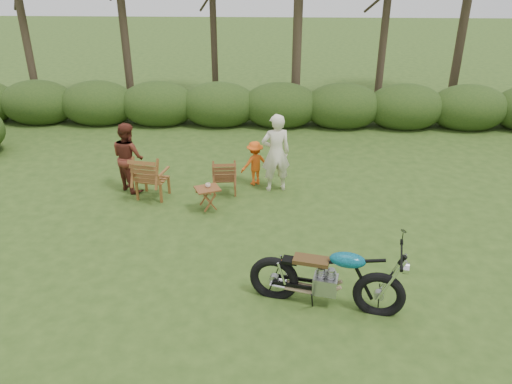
{
  "coord_description": "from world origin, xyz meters",
  "views": [
    {
      "loc": [
        -0.11,
        -6.8,
        5.07
      ],
      "look_at": [
        -0.49,
        1.93,
        0.9
      ],
      "focal_mm": 35.0,
      "sensor_mm": 36.0,
      "label": 1
    }
  ],
  "objects_px": {
    "lawn_chair_right": "(225,193)",
    "lawn_chair_left": "(154,197)",
    "cup": "(208,185)",
    "adult_a": "(275,189)",
    "side_table": "(208,199)",
    "child": "(255,184)",
    "adult_b": "(132,189)",
    "motorcycle": "(324,304)"
  },
  "relations": [
    {
      "from": "side_table",
      "to": "adult_b",
      "type": "xyz_separation_m",
      "value": [
        -1.97,
        1.03,
        -0.27
      ]
    },
    {
      "from": "motorcycle",
      "to": "cup",
      "type": "bearing_deg",
      "value": 137.94
    },
    {
      "from": "lawn_chair_right",
      "to": "lawn_chair_left",
      "type": "distance_m",
      "value": 1.64
    },
    {
      "from": "lawn_chair_right",
      "to": "lawn_chair_left",
      "type": "bearing_deg",
      "value": 3.13
    },
    {
      "from": "lawn_chair_right",
      "to": "adult_a",
      "type": "height_order",
      "value": "adult_a"
    },
    {
      "from": "lawn_chair_right",
      "to": "side_table",
      "type": "xyz_separation_m",
      "value": [
        -0.27,
        -0.9,
        0.27
      ]
    },
    {
      "from": "cup",
      "to": "adult_b",
      "type": "distance_m",
      "value": 2.29
    },
    {
      "from": "cup",
      "to": "lawn_chair_right",
      "type": "bearing_deg",
      "value": 73.06
    },
    {
      "from": "child",
      "to": "adult_b",
      "type": "bearing_deg",
      "value": -21.52
    },
    {
      "from": "adult_a",
      "to": "adult_b",
      "type": "bearing_deg",
      "value": -12.11
    },
    {
      "from": "side_table",
      "to": "adult_a",
      "type": "bearing_deg",
      "value": 38.08
    },
    {
      "from": "lawn_chair_right",
      "to": "lawn_chair_left",
      "type": "height_order",
      "value": "lawn_chair_left"
    },
    {
      "from": "lawn_chair_right",
      "to": "side_table",
      "type": "relative_size",
      "value": 1.64
    },
    {
      "from": "motorcycle",
      "to": "side_table",
      "type": "bearing_deg",
      "value": 138.41
    },
    {
      "from": "side_table",
      "to": "cup",
      "type": "xyz_separation_m",
      "value": [
        0.01,
        0.04,
        0.31
      ]
    },
    {
      "from": "lawn_chair_right",
      "to": "cup",
      "type": "bearing_deg",
      "value": 66.5
    },
    {
      "from": "side_table",
      "to": "cup",
      "type": "bearing_deg",
      "value": 76.83
    },
    {
      "from": "child",
      "to": "cup",
      "type": "bearing_deg",
      "value": 26.38
    },
    {
      "from": "lawn_chair_left",
      "to": "adult_b",
      "type": "relative_size",
      "value": 0.65
    },
    {
      "from": "side_table",
      "to": "adult_b",
      "type": "height_order",
      "value": "adult_b"
    },
    {
      "from": "cup",
      "to": "adult_b",
      "type": "height_order",
      "value": "adult_b"
    },
    {
      "from": "side_table",
      "to": "child",
      "type": "relative_size",
      "value": 0.5
    },
    {
      "from": "side_table",
      "to": "cup",
      "type": "relative_size",
      "value": 4.92
    },
    {
      "from": "lawn_chair_right",
      "to": "child",
      "type": "relative_size",
      "value": 0.82
    },
    {
      "from": "side_table",
      "to": "adult_a",
      "type": "relative_size",
      "value": 0.29
    },
    {
      "from": "lawn_chair_right",
      "to": "adult_b",
      "type": "height_order",
      "value": "adult_b"
    },
    {
      "from": "cup",
      "to": "child",
      "type": "bearing_deg",
      "value": 55.97
    },
    {
      "from": "motorcycle",
      "to": "adult_a",
      "type": "relative_size",
      "value": 1.25
    },
    {
      "from": "motorcycle",
      "to": "lawn_chair_right",
      "type": "relative_size",
      "value": 2.62
    },
    {
      "from": "lawn_chair_right",
      "to": "side_table",
      "type": "height_order",
      "value": "side_table"
    },
    {
      "from": "motorcycle",
      "to": "cup",
      "type": "height_order",
      "value": "motorcycle"
    },
    {
      "from": "motorcycle",
      "to": "child",
      "type": "bearing_deg",
      "value": 118.55
    },
    {
      "from": "cup",
      "to": "adult_a",
      "type": "xyz_separation_m",
      "value": [
        1.45,
        1.1,
        -0.59
      ]
    },
    {
      "from": "lawn_chair_left",
      "to": "cup",
      "type": "distance_m",
      "value": 1.59
    },
    {
      "from": "child",
      "to": "adult_a",
      "type": "bearing_deg",
      "value": 119.36
    },
    {
      "from": "lawn_chair_right",
      "to": "child",
      "type": "distance_m",
      "value": 0.87
    },
    {
      "from": "motorcycle",
      "to": "adult_a",
      "type": "xyz_separation_m",
      "value": [
        -0.82,
        4.28,
        0.0
      ]
    },
    {
      "from": "adult_b",
      "to": "child",
      "type": "relative_size",
      "value": 1.5
    },
    {
      "from": "lawn_chair_right",
      "to": "adult_a",
      "type": "distance_m",
      "value": 1.21
    },
    {
      "from": "lawn_chair_right",
      "to": "cup",
      "type": "xyz_separation_m",
      "value": [
        -0.26,
        -0.86,
        0.59
      ]
    },
    {
      "from": "child",
      "to": "lawn_chair_right",
      "type": "bearing_deg",
      "value": 8.65
    },
    {
      "from": "side_table",
      "to": "child",
      "type": "xyz_separation_m",
      "value": [
        0.95,
        1.44,
        -0.27
      ]
    }
  ]
}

